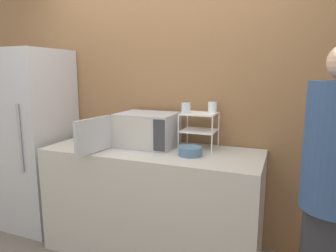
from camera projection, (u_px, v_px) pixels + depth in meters
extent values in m
cube|color=olive|center=(169.00, 99.00, 2.79)|extent=(8.00, 0.06, 2.60)
cube|color=#B7B2A8|center=(153.00, 201.00, 2.58)|extent=(1.81, 0.70, 0.91)
cube|color=#ADADB2|center=(148.00, 129.00, 2.61)|extent=(0.50, 0.39, 0.29)
cube|color=#B7B2A8|center=(132.00, 133.00, 2.46)|extent=(0.36, 0.01, 0.25)
cube|color=#333338|center=(159.00, 135.00, 2.36)|extent=(0.10, 0.01, 0.25)
cube|color=#ADADB2|center=(94.00, 135.00, 2.37)|extent=(0.09, 0.39, 0.28)
cylinder|color=white|center=(178.00, 132.00, 2.46)|extent=(0.01, 0.01, 0.30)
cylinder|color=white|center=(212.00, 135.00, 2.36)|extent=(0.01, 0.01, 0.30)
cylinder|color=white|center=(187.00, 127.00, 2.68)|extent=(0.01, 0.01, 0.30)
cylinder|color=white|center=(219.00, 129.00, 2.58)|extent=(0.01, 0.01, 0.30)
cube|color=white|center=(199.00, 131.00, 2.52)|extent=(0.28, 0.24, 0.01)
cube|color=white|center=(199.00, 114.00, 2.49)|extent=(0.28, 0.24, 0.01)
cylinder|color=silver|center=(186.00, 108.00, 2.45)|extent=(0.08, 0.08, 0.09)
cylinder|color=silver|center=(212.00, 107.00, 2.53)|extent=(0.08, 0.08, 0.09)
cylinder|color=slate|center=(190.00, 155.00, 2.32)|extent=(0.10, 0.10, 0.01)
cylinder|color=slate|center=(190.00, 151.00, 2.32)|extent=(0.19, 0.19, 0.07)
cube|color=#B7B7BC|center=(31.00, 139.00, 3.03)|extent=(0.72, 0.63, 1.77)
cylinder|color=#99999E|center=(20.00, 139.00, 2.64)|extent=(0.02, 0.02, 0.62)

